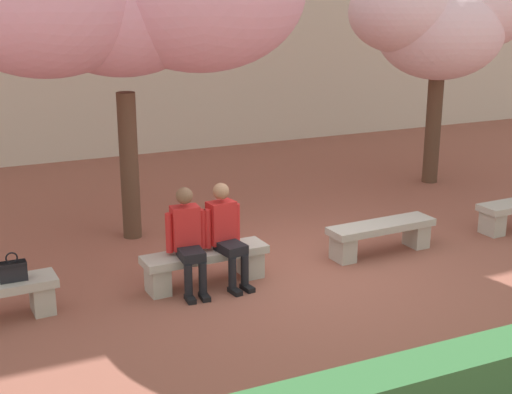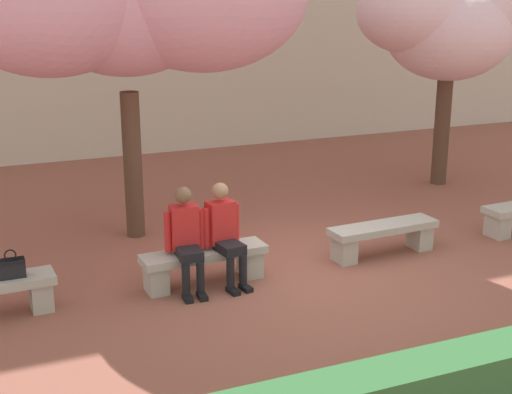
{
  "view_description": "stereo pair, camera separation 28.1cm",
  "coord_description": "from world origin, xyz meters",
  "px_view_note": "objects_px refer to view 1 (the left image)",
  "views": [
    {
      "loc": [
        -4.21,
        -7.86,
        3.61
      ],
      "look_at": [
        -0.53,
        0.2,
        1.0
      ],
      "focal_mm": 50.0,
      "sensor_mm": 36.0,
      "label": 1
    },
    {
      "loc": [
        -3.96,
        -7.98,
        3.61
      ],
      "look_at": [
        -0.53,
        0.2,
        1.0
      ],
      "focal_mm": 50.0,
      "sensor_mm": 36.0,
      "label": 2
    }
  ],
  "objects_px": {
    "cherry_tree_secondary": "(441,21)",
    "stone_bench_near_west": "(205,262)",
    "person_seated_left": "(188,236)",
    "person_seated_right": "(225,230)",
    "handbag": "(13,270)",
    "stone_bench_center": "(381,233)"
  },
  "relations": [
    {
      "from": "stone_bench_center",
      "to": "handbag",
      "type": "distance_m",
      "value": 4.93
    },
    {
      "from": "stone_bench_near_west",
      "to": "person_seated_right",
      "type": "height_order",
      "value": "person_seated_right"
    },
    {
      "from": "handbag",
      "to": "cherry_tree_secondary",
      "type": "distance_m",
      "value": 8.84
    },
    {
      "from": "stone_bench_near_west",
      "to": "person_seated_left",
      "type": "xyz_separation_m",
      "value": [
        -0.25,
        -0.05,
        0.4
      ]
    },
    {
      "from": "cherry_tree_secondary",
      "to": "person_seated_right",
      "type": "bearing_deg",
      "value": -151.86
    },
    {
      "from": "handbag",
      "to": "stone_bench_near_west",
      "type": "bearing_deg",
      "value": -0.22
    },
    {
      "from": "cherry_tree_secondary",
      "to": "stone_bench_near_west",
      "type": "bearing_deg",
      "value": -153.34
    },
    {
      "from": "person_seated_right",
      "to": "cherry_tree_secondary",
      "type": "height_order",
      "value": "cherry_tree_secondary"
    },
    {
      "from": "person_seated_left",
      "to": "person_seated_right",
      "type": "bearing_deg",
      "value": 0.09
    },
    {
      "from": "stone_bench_center",
      "to": "person_seated_right",
      "type": "distance_m",
      "value": 2.42
    },
    {
      "from": "person_seated_right",
      "to": "handbag",
      "type": "bearing_deg",
      "value": 178.61
    },
    {
      "from": "stone_bench_near_west",
      "to": "person_seated_right",
      "type": "bearing_deg",
      "value": -11.78
    },
    {
      "from": "stone_bench_near_west",
      "to": "handbag",
      "type": "height_order",
      "value": "handbag"
    },
    {
      "from": "person_seated_left",
      "to": "person_seated_right",
      "type": "xyz_separation_m",
      "value": [
        0.5,
        0.0,
        0.0
      ]
    },
    {
      "from": "stone_bench_near_west",
      "to": "cherry_tree_secondary",
      "type": "distance_m",
      "value": 6.95
    },
    {
      "from": "stone_bench_center",
      "to": "cherry_tree_secondary",
      "type": "xyz_separation_m",
      "value": [
        3.07,
        2.87,
        2.73
      ]
    },
    {
      "from": "person_seated_left",
      "to": "stone_bench_near_west",
      "type": "bearing_deg",
      "value": 12.27
    },
    {
      "from": "handbag",
      "to": "stone_bench_center",
      "type": "bearing_deg",
      "value": -0.1
    },
    {
      "from": "stone_bench_near_west",
      "to": "handbag",
      "type": "bearing_deg",
      "value": 179.78
    },
    {
      "from": "person_seated_right",
      "to": "cherry_tree_secondary",
      "type": "xyz_separation_m",
      "value": [
        5.45,
        2.92,
        2.33
      ]
    },
    {
      "from": "stone_bench_near_west",
      "to": "cherry_tree_secondary",
      "type": "xyz_separation_m",
      "value": [
        5.71,
        2.87,
        2.73
      ]
    },
    {
      "from": "stone_bench_near_west",
      "to": "cherry_tree_secondary",
      "type": "bearing_deg",
      "value": 26.66
    }
  ]
}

